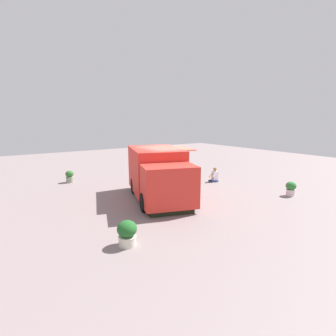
% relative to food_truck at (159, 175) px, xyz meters
% --- Properties ---
extents(ground_plane, '(40.00, 40.00, 0.00)m').
position_rel_food_truck_xyz_m(ground_plane, '(-0.70, 1.03, -1.10)').
color(ground_plane, gray).
extents(food_truck, '(5.17, 3.94, 2.28)m').
position_rel_food_truck_xyz_m(food_truck, '(0.00, 0.00, 0.00)').
color(food_truck, red).
rests_on(food_truck, ground_plane).
extents(person_customer, '(0.47, 0.77, 0.84)m').
position_rel_food_truck_xyz_m(person_customer, '(-0.93, 4.51, -0.77)').
color(person_customer, navy).
rests_on(person_customer, ground_plane).
extents(planter_flowering_near, '(0.58, 0.58, 0.76)m').
position_rel_food_truck_xyz_m(planter_flowering_near, '(3.39, -3.28, -0.70)').
color(planter_flowering_near, beige).
rests_on(planter_flowering_near, ground_plane).
extents(planter_flowering_far, '(0.48, 0.48, 0.69)m').
position_rel_food_truck_xyz_m(planter_flowering_far, '(3.28, 5.44, -0.72)').
color(planter_flowering_far, silver).
rests_on(planter_flowering_far, ground_plane).
extents(planter_flowering_side, '(0.46, 0.46, 0.70)m').
position_rel_food_truck_xyz_m(planter_flowering_side, '(-5.58, -2.59, -0.73)').
color(planter_flowering_side, gray).
rests_on(planter_flowering_side, ground_plane).
extents(plaza_bench, '(1.54, 1.21, 0.49)m').
position_rel_food_truck_xyz_m(plaza_bench, '(-3.61, 3.04, -0.73)').
color(plaza_bench, brown).
rests_on(plaza_bench, ground_plane).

